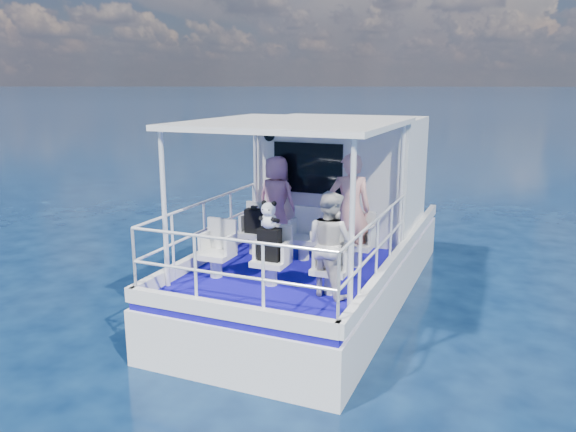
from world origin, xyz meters
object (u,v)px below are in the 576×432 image
object	(u,v)px
passenger_port_fwd	(277,200)
panda	(269,215)
backpack_center	(270,244)
passenger_stbd_aft	(329,244)

from	to	relation	value
passenger_port_fwd	panda	bearing A→B (deg)	122.28
passenger_port_fwd	backpack_center	size ratio (longest dim) A/B	3.36
passenger_port_fwd	panda	size ratio (longest dim) A/B	4.01
backpack_center	panda	size ratio (longest dim) A/B	1.19
passenger_stbd_aft	panda	bearing A→B (deg)	20.01
passenger_port_fwd	backpack_center	distance (m)	2.30
passenger_port_fwd	panda	world-z (taller)	passenger_port_fwd
passenger_stbd_aft	backpack_center	world-z (taller)	passenger_stbd_aft
passenger_port_fwd	backpack_center	world-z (taller)	passenger_port_fwd
passenger_port_fwd	panda	xyz separation A→B (m)	(0.84, -2.15, 0.26)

